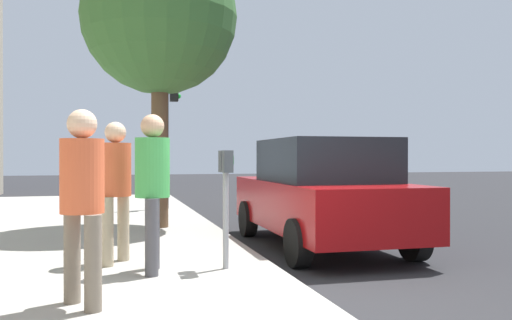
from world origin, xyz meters
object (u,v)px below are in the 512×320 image
Objects in this scene: pedestrian_bystander at (82,191)px; street_tree at (160,18)px; parking_meter at (226,184)px; pedestrian_at_meter at (152,178)px; traffic_signal at (170,115)px; parked_sedan_near at (321,193)px; parking_officer at (115,180)px.

street_tree is at bearing 47.45° from pedestrian_bystander.
parking_meter is 0.86m from pedestrian_at_meter.
street_tree is at bearing 90.71° from pedestrian_at_meter.
traffic_signal reaches higher than pedestrian_at_meter.
parked_sedan_near is 4.55m from street_tree.
parked_sedan_near is (1.20, -3.26, -0.30)m from parking_officer.
parking_officer is 0.49× the size of traffic_signal.
pedestrian_at_meter reaches higher than pedestrian_bystander.
parking_officer is 4.49m from street_tree.
parking_meter is at bearing 179.03° from traffic_signal.
pedestrian_at_meter is 1.03× the size of parking_officer.
parking_officer is (1.91, -0.29, 0.01)m from pedestrian_bystander.
street_tree is at bearing 170.97° from traffic_signal.
street_tree is at bearing 49.02° from parked_sedan_near.
parking_officer reaches higher than pedestrian_bystander.
parking_meter is 2.74m from parked_sedan_near.
pedestrian_bystander is at bearing 169.12° from traffic_signal.
street_tree is at bearing 106.56° from parking_officer.
pedestrian_bystander is 1.94m from parking_officer.
parking_officer is at bearing 110.21° from parked_sedan_near.
traffic_signal is (7.55, -0.13, 1.41)m from parking_meter.
parking_meter is 0.32× the size of parked_sedan_near.
traffic_signal reaches higher than parking_officer.
street_tree reaches higher than parking_meter.
pedestrian_at_meter is 4.91m from street_tree.
parking_officer is 7.16m from traffic_signal.
parking_officer is at bearing 50.85° from pedestrian_bystander.
pedestrian_at_meter is 0.41× the size of parked_sedan_near.
parked_sedan_near is at bearing -46.75° from parking_meter.
pedestrian_bystander is 0.32× the size of street_tree.
street_tree reaches higher than pedestrian_bystander.
street_tree reaches higher than pedestrian_at_meter.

